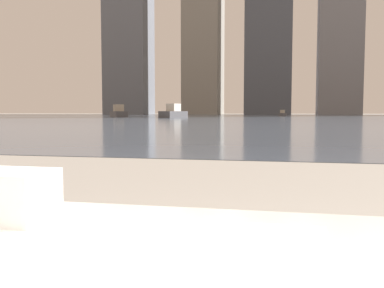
% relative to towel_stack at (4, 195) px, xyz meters
% --- Properties ---
extents(towel_stack, '(0.23, 0.16, 0.12)m').
position_rel_towel_stack_xyz_m(towel_stack, '(0.00, 0.00, 0.00)').
color(towel_stack, white).
rests_on(towel_stack, bathtub).
extents(harbor_water, '(180.00, 110.00, 0.01)m').
position_rel_towel_stack_xyz_m(harbor_water, '(0.08, 61.13, -0.61)').
color(harbor_water, slate).
rests_on(harbor_water, ground_plane).
extents(harbor_boat_2, '(3.96, 4.87, 1.78)m').
position_rel_towel_stack_xyz_m(harbor_boat_2, '(-21.78, 55.54, 0.03)').
color(harbor_boat_2, '#4C4C51').
rests_on(harbor_boat_2, harbor_water).
extents(harbor_boat_3, '(1.46, 3.05, 1.10)m').
position_rel_towel_stack_xyz_m(harbor_boat_3, '(0.68, 78.21, -0.22)').
color(harbor_boat_3, '#4C4C51').
rests_on(harbor_boat_3, harbor_water).
extents(harbor_boat_4, '(2.82, 5.04, 1.79)m').
position_rel_towel_stack_xyz_m(harbor_boat_4, '(-12.91, 51.88, 0.03)').
color(harbor_boat_4, '#4C4C51').
rests_on(harbor_boat_4, harbor_water).
extents(skyline_tower_1, '(9.77, 13.60, 57.28)m').
position_rel_towel_stack_xyz_m(skyline_tower_1, '(-21.00, 117.13, 28.03)').
color(skyline_tower_1, gray).
rests_on(skyline_tower_1, ground_plane).
extents(skyline_tower_2, '(12.27, 9.04, 55.26)m').
position_rel_towel_stack_xyz_m(skyline_tower_2, '(-3.27, 117.13, 27.02)').
color(skyline_tower_2, '#4C515B').
rests_on(skyline_tower_2, ground_plane).
extents(skyline_tower_3, '(10.81, 9.01, 49.33)m').
position_rel_towel_stack_xyz_m(skyline_tower_3, '(14.94, 117.13, 24.05)').
color(skyline_tower_3, slate).
rests_on(skyline_tower_3, ground_plane).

